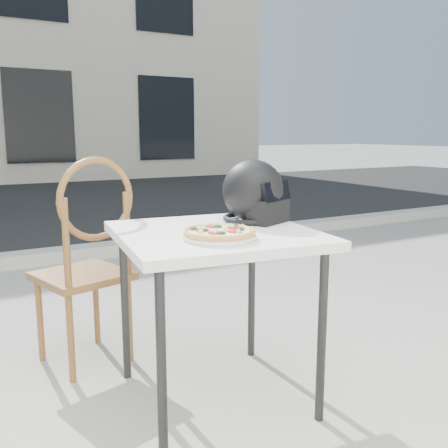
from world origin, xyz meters
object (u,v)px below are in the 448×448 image
plate (219,237)px  pizza (219,232)px  helmet (255,194)px  cafe_table_main (215,246)px  cafe_chair_main (89,253)px

plate → pizza: size_ratio=1.31×
helmet → pizza: bearing=-163.8°
cafe_table_main → helmet: 0.36m
pizza → cafe_chair_main: bearing=113.6°
helmet → cafe_chair_main: size_ratio=0.35×
pizza → cafe_table_main: bearing=66.9°
cafe_table_main → helmet: size_ratio=2.40×
pizza → helmet: (0.35, 0.28, 0.10)m
helmet → plate: bearing=-163.8°
cafe_chair_main → pizza: bearing=98.4°
pizza → cafe_chair_main: cafe_chair_main is taller
plate → helmet: (0.35, 0.28, 0.12)m
cafe_table_main → cafe_chair_main: size_ratio=0.85×
plate → helmet: bearing=38.8°
plate → helmet: size_ratio=1.01×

